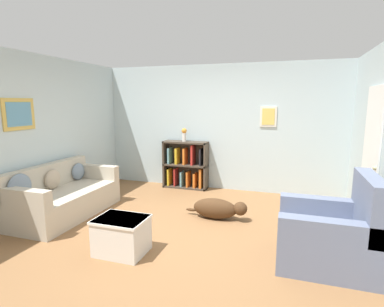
# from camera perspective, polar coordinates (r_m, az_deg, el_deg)

# --- Properties ---
(ground_plane) EXTENTS (14.00, 14.00, 0.00)m
(ground_plane) POSITION_cam_1_polar(r_m,az_deg,el_deg) (4.54, -1.61, -14.02)
(ground_plane) COLOR brown
(wall_back) EXTENTS (5.60, 0.13, 2.60)m
(wall_back) POSITION_cam_1_polar(r_m,az_deg,el_deg) (6.34, 5.22, 4.91)
(wall_back) COLOR silver
(wall_back) RESTS_ON ground_plane
(wall_left) EXTENTS (0.13, 5.00, 2.60)m
(wall_left) POSITION_cam_1_polar(r_m,az_deg,el_deg) (5.58, -27.22, 3.25)
(wall_left) COLOR silver
(wall_left) RESTS_ON ground_plane
(couch) EXTENTS (0.89, 1.80, 0.82)m
(couch) POSITION_cam_1_polar(r_m,az_deg,el_deg) (5.37, -23.40, -7.52)
(couch) COLOR #B7AD99
(couch) RESTS_ON ground_plane
(bookshelf) EXTENTS (0.96, 0.31, 1.01)m
(bookshelf) POSITION_cam_1_polar(r_m,az_deg,el_deg) (6.45, -1.14, -2.34)
(bookshelf) COLOR #42382D
(bookshelf) RESTS_ON ground_plane
(recliner_chair) EXTENTS (1.01, 0.94, 1.05)m
(recliner_chair) POSITION_cam_1_polar(r_m,az_deg,el_deg) (3.85, 25.05, -13.74)
(recliner_chair) COLOR slate
(recliner_chair) RESTS_ON ground_plane
(coffee_table) EXTENTS (0.61, 0.48, 0.45)m
(coffee_table) POSITION_cam_1_polar(r_m,az_deg,el_deg) (3.87, -13.25, -14.76)
(coffee_table) COLOR silver
(coffee_table) RESTS_ON ground_plane
(dog) EXTENTS (1.01, 0.29, 0.33)m
(dog) POSITION_cam_1_polar(r_m,az_deg,el_deg) (4.83, 4.96, -10.40)
(dog) COLOR #472D19
(dog) RESTS_ON ground_plane
(vase) EXTENTS (0.11, 0.11, 0.28)m
(vase) POSITION_cam_1_polar(r_m,az_deg,el_deg) (6.33, -1.50, 3.75)
(vase) COLOR silver
(vase) RESTS_ON bookshelf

